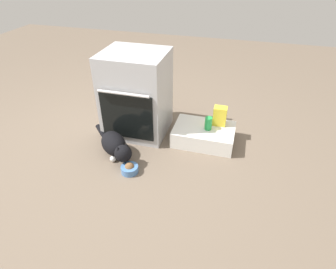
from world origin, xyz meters
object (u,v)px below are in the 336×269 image
at_px(oven, 136,94).
at_px(cat, 115,146).
at_px(food_bowl, 130,169).
at_px(soda_can, 208,123).
at_px(pantry_cabinet, 204,134).
at_px(snack_bag, 220,116).

xyz_separation_m(oven, cat, (-0.04, -0.45, -0.28)).
xyz_separation_m(food_bowl, soda_can, (0.55, 0.59, 0.18)).
bearing_deg(cat, food_bowl, 0.00).
relative_size(pantry_cabinet, soda_can, 4.66).
relative_size(oven, pantry_cabinet, 1.42).
bearing_deg(cat, snack_bag, 73.46).
bearing_deg(pantry_cabinet, cat, -148.46).
height_order(pantry_cabinet, soda_can, soda_can).
xyz_separation_m(cat, snack_bag, (0.83, 0.53, 0.13)).
distance_m(soda_can, snack_bag, 0.14).
bearing_deg(oven, pantry_cabinet, -1.83).
xyz_separation_m(cat, soda_can, (0.74, 0.42, 0.10)).
relative_size(oven, cat, 1.53).
xyz_separation_m(pantry_cabinet, cat, (-0.70, -0.43, 0.04)).
bearing_deg(cat, soda_can, 70.48).
bearing_deg(food_bowl, cat, 139.17).
xyz_separation_m(soda_can, snack_bag, (0.09, 0.11, 0.03)).
distance_m(food_bowl, soda_can, 0.82).
xyz_separation_m(oven, food_bowl, (0.15, -0.62, -0.36)).
relative_size(food_bowl, snack_bag, 0.79).
xyz_separation_m(pantry_cabinet, snack_bag, (0.12, 0.10, 0.17)).
distance_m(oven, soda_can, 0.72).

